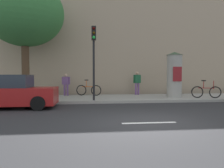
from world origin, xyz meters
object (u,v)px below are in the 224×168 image
at_px(street_tree, 25,14).
at_px(pedestrian_near_pole, 66,83).
at_px(bicycle_upright, 89,90).
at_px(bicycle_leaning, 206,92).
at_px(traffic_light, 94,51).
at_px(poster_column, 174,74).
at_px(pedestrian_in_light_jacket, 137,81).
at_px(parked_car_red, 6,92).

xyz_separation_m(street_tree, pedestrian_near_pole, (2.32, 1.30, -4.25)).
bearing_deg(street_tree, bicycle_upright, 16.00).
distance_m(pedestrian_near_pole, bicycle_leaning, 9.07).
xyz_separation_m(traffic_light, bicycle_leaning, (6.88, 0.58, -2.35)).
xyz_separation_m(poster_column, street_tree, (-9.25, 0.59, 3.67)).
xyz_separation_m(street_tree, bicycle_upright, (3.85, 1.10, -4.74)).
bearing_deg(pedestrian_in_light_jacket, poster_column, -46.51).
height_order(poster_column, pedestrian_in_light_jacket, poster_column).
bearing_deg(bicycle_leaning, parked_car_red, -169.66).
distance_m(poster_column, bicycle_leaning, 2.17).
relative_size(bicycle_leaning, bicycle_upright, 1.01).
xyz_separation_m(pedestrian_in_light_jacket, bicycle_upright, (-3.45, -0.35, -0.58)).
bearing_deg(poster_column, parked_car_red, -163.48).
distance_m(pedestrian_near_pole, bicycle_upright, 1.62).
relative_size(street_tree, parked_car_red, 1.60).
height_order(street_tree, pedestrian_near_pole, street_tree).
bearing_deg(bicycle_upright, pedestrian_in_light_jacket, 5.81).
xyz_separation_m(poster_column, bicycle_leaning, (1.74, -0.74, -1.06)).
bearing_deg(pedestrian_in_light_jacket, bicycle_upright, -174.19).
bearing_deg(street_tree, pedestrian_in_light_jacket, 11.27).
distance_m(pedestrian_in_light_jacket, parked_car_red, 8.75).
relative_size(traffic_light, bicycle_upright, 2.37).
relative_size(street_tree, pedestrian_near_pole, 4.80).
height_order(pedestrian_near_pole, bicycle_upright, pedestrian_near_pole).
distance_m(traffic_light, pedestrian_near_pole, 4.12).
relative_size(traffic_light, pedestrian_near_pole, 2.72).
bearing_deg(bicycle_upright, poster_column, -17.45).
bearing_deg(poster_column, pedestrian_near_pole, 164.71).
distance_m(pedestrian_near_pole, pedestrian_in_light_jacket, 4.99).
relative_size(pedestrian_near_pole, parked_car_red, 0.33).
bearing_deg(street_tree, parked_car_red, -90.04).
height_order(traffic_light, pedestrian_near_pole, traffic_light).
distance_m(traffic_light, bicycle_upright, 3.83).
relative_size(traffic_light, street_tree, 0.57).
bearing_deg(bicycle_leaning, poster_column, 157.01).
bearing_deg(pedestrian_near_pole, traffic_light, -60.89).
bearing_deg(traffic_light, pedestrian_in_light_jacket, 46.54).
relative_size(street_tree, pedestrian_in_light_jacket, 4.35).
height_order(street_tree, bicycle_upright, street_tree).
bearing_deg(traffic_light, bicycle_upright, 94.95).
bearing_deg(parked_car_red, traffic_light, 19.07).
distance_m(street_tree, pedestrian_in_light_jacket, 8.53).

